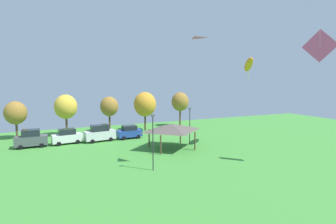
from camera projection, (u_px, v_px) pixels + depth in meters
name	position (u px, v px, depth m)	size (l,w,h in m)	color
kite_flying_3	(249.00, 65.00, 37.57)	(3.40, 4.54, 3.28)	orange
kite_flying_5	(320.00, 46.00, 27.76)	(1.95, 2.92, 3.42)	#E54C93
kite_flying_6	(194.00, 42.00, 26.47)	(1.67, 1.86, 0.13)	#E54C93
parked_car_leftmost	(31.00, 139.00, 38.21)	(4.38, 2.11, 2.62)	#4C5156
parked_car_second_from_left	(67.00, 136.00, 40.26)	(4.54, 2.30, 2.34)	silver
parked_car_third_from_left	(100.00, 133.00, 41.98)	(4.94, 2.47, 2.67)	silver
parked_car_rightmost_in_row	(129.00, 132.00, 44.16)	(4.13, 2.26, 2.21)	#234299
park_pavilion	(171.00, 127.00, 37.33)	(6.69, 5.83, 3.60)	brown
light_post_0	(153.00, 139.00, 28.04)	(0.36, 0.20, 6.12)	#2D2D33
light_post_1	(190.00, 124.00, 39.62)	(0.36, 0.20, 5.65)	#2D2D33
treeline_tree_1	(16.00, 113.00, 43.37)	(3.51, 3.51, 6.32)	brown
treeline_tree_2	(66.00, 107.00, 45.69)	(3.87, 3.87, 7.30)	brown
treeline_tree_3	(109.00, 107.00, 49.47)	(3.38, 3.38, 6.73)	brown
treeline_tree_4	(145.00, 104.00, 50.87)	(4.32, 4.32, 7.52)	brown
treeline_tree_5	(180.00, 102.00, 55.50)	(3.64, 3.64, 7.27)	brown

